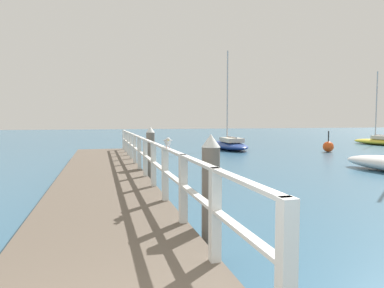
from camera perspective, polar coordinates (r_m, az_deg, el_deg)
pier_deck at (r=10.79m, az=-14.58°, el=-6.11°), size 2.53×18.66×0.49m
pier_railing at (r=10.74m, az=-8.32°, el=-1.17°), size 0.12×17.18×1.09m
dock_piling_near at (r=5.34m, az=3.14°, el=-8.48°), size 0.29×0.29×1.90m
dock_piling_far at (r=11.61m, az=-6.92°, el=-1.74°), size 0.29×0.29×1.90m
seagull_foreground at (r=6.56m, az=-4.04°, el=0.45°), size 0.21×0.48×0.21m
boat_0 at (r=25.10m, az=6.12°, el=-0.04°), size 2.38×6.11×7.15m
boat_2 at (r=33.34m, az=28.58°, el=0.45°), size 2.03×4.95×6.27m
channel_buoy at (r=24.43m, az=21.75°, el=-0.40°), size 0.70×0.70×1.40m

